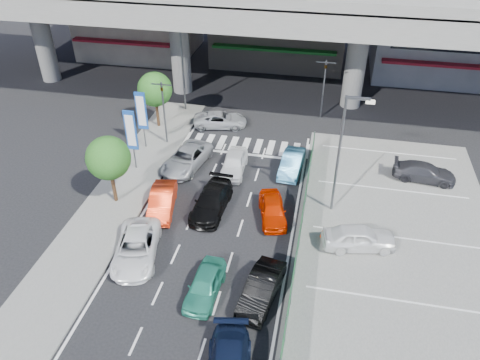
% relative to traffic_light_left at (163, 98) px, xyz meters
% --- Properties ---
extents(ground, '(120.00, 120.00, 0.00)m').
position_rel_traffic_light_left_xyz_m(ground, '(6.20, -12.00, -3.94)').
color(ground, black).
rests_on(ground, ground).
extents(parking_lot, '(12.00, 28.00, 0.06)m').
position_rel_traffic_light_left_xyz_m(parking_lot, '(17.20, -10.00, -3.91)').
color(parking_lot, '#60605D').
rests_on(parking_lot, ground).
extents(sidewalk_left, '(4.00, 30.00, 0.12)m').
position_rel_traffic_light_left_xyz_m(sidewalk_left, '(-0.80, -8.00, -3.88)').
color(sidewalk_left, '#60605D').
rests_on(sidewalk_left, ground).
extents(fence_run, '(0.16, 22.00, 1.80)m').
position_rel_traffic_light_left_xyz_m(fence_run, '(11.50, -11.00, -3.04)').
color(fence_run, '#1B502A').
rests_on(fence_run, ground).
extents(expressway, '(64.00, 14.00, 10.75)m').
position_rel_traffic_light_left_xyz_m(expressway, '(6.20, 10.00, 4.83)').
color(expressway, slate).
rests_on(expressway, ground).
extents(building_east, '(12.00, 10.90, 12.00)m').
position_rel_traffic_light_left_xyz_m(building_east, '(22.20, 19.97, 2.06)').
color(building_east, gray).
rests_on(building_east, ground).
extents(traffic_light_left, '(1.60, 1.24, 5.20)m').
position_rel_traffic_light_left_xyz_m(traffic_light_left, '(0.00, 0.00, 0.00)').
color(traffic_light_left, '#595B60').
rests_on(traffic_light_left, ground).
extents(traffic_light_right, '(1.60, 1.24, 5.20)m').
position_rel_traffic_light_left_xyz_m(traffic_light_right, '(11.70, 7.00, 0.00)').
color(traffic_light_right, '#595B60').
rests_on(traffic_light_right, ground).
extents(street_lamp_right, '(1.65, 0.22, 8.00)m').
position_rel_traffic_light_left_xyz_m(street_lamp_right, '(13.37, -6.00, 0.83)').
color(street_lamp_right, '#595B60').
rests_on(street_lamp_right, ground).
extents(street_lamp_left, '(1.65, 0.22, 8.00)m').
position_rel_traffic_light_left_xyz_m(street_lamp_left, '(-0.13, 6.00, 0.83)').
color(street_lamp_left, '#595B60').
rests_on(street_lamp_left, ground).
extents(signboard_near, '(0.80, 0.14, 4.70)m').
position_rel_traffic_light_left_xyz_m(signboard_near, '(-1.00, -4.01, -0.87)').
color(signboard_near, '#595B60').
rests_on(signboard_near, ground).
extents(signboard_far, '(0.80, 0.14, 4.70)m').
position_rel_traffic_light_left_xyz_m(signboard_far, '(-1.40, -1.01, -0.87)').
color(signboard_far, '#595B60').
rests_on(signboard_far, ground).
extents(tree_near, '(2.80, 2.80, 4.80)m').
position_rel_traffic_light_left_xyz_m(tree_near, '(-0.80, -8.00, -0.55)').
color(tree_near, '#382314').
rests_on(tree_near, ground).
extents(tree_far, '(2.80, 2.80, 4.80)m').
position_rel_traffic_light_left_xyz_m(tree_far, '(-1.60, 2.50, -0.55)').
color(tree_far, '#382314').
rests_on(tree_far, ground).
extents(sedan_white_mid_left, '(3.33, 5.35, 1.38)m').
position_rel_traffic_light_left_xyz_m(sedan_white_mid_left, '(2.55, -12.63, -3.25)').
color(sedan_white_mid_left, white).
rests_on(sedan_white_mid_left, ground).
extents(taxi_teal_mid, '(1.71, 3.87, 1.30)m').
position_rel_traffic_light_left_xyz_m(taxi_teal_mid, '(7.07, -14.49, -3.29)').
color(taxi_teal_mid, '#2C8D73').
rests_on(taxi_teal_mid, ground).
extents(hatch_black_mid_right, '(2.17, 4.36, 1.37)m').
position_rel_traffic_light_left_xyz_m(hatch_black_mid_right, '(9.98, -14.21, -3.25)').
color(hatch_black_mid_right, black).
rests_on(hatch_black_mid_right, ground).
extents(taxi_orange_left, '(2.25, 4.39, 1.38)m').
position_rel_traffic_light_left_xyz_m(taxi_orange_left, '(2.53, -8.22, -3.25)').
color(taxi_orange_left, red).
rests_on(taxi_orange_left, ground).
extents(sedan_black_mid, '(2.18, 4.85, 1.38)m').
position_rel_traffic_light_left_xyz_m(sedan_black_mid, '(5.63, -7.58, -3.25)').
color(sedan_black_mid, black).
rests_on(sedan_black_mid, ground).
extents(taxi_orange_right, '(2.49, 4.12, 1.31)m').
position_rel_traffic_light_left_xyz_m(taxi_orange_right, '(9.58, -7.59, -3.28)').
color(taxi_orange_right, red).
rests_on(taxi_orange_right, ground).
extents(wagon_silver_front_left, '(3.17, 5.30, 1.38)m').
position_rel_traffic_light_left_xyz_m(wagon_silver_front_left, '(2.56, -2.96, -3.25)').
color(wagon_silver_front_left, '#9FA1A6').
rests_on(wagon_silver_front_left, ground).
extents(sedan_white_front_mid, '(1.76, 4.10, 1.38)m').
position_rel_traffic_light_left_xyz_m(sedan_white_front_mid, '(6.09, -2.89, -3.25)').
color(sedan_white_front_mid, white).
rests_on(sedan_white_front_mid, ground).
extents(kei_truck_front_right, '(1.69, 4.12, 1.33)m').
position_rel_traffic_light_left_xyz_m(kei_truck_front_right, '(10.16, -2.02, -3.27)').
color(kei_truck_front_right, '#5AB3E9').
rests_on(kei_truck_front_right, ground).
extents(crossing_wagon_silver, '(4.76, 2.86, 1.24)m').
position_rel_traffic_light_left_xyz_m(crossing_wagon_silver, '(3.49, 3.63, -3.32)').
color(crossing_wagon_silver, '#ABAEB3').
rests_on(crossing_wagon_silver, ground).
extents(parked_sedan_white, '(4.48, 2.48, 1.44)m').
position_rel_traffic_light_left_xyz_m(parked_sedan_white, '(14.87, -9.29, -3.16)').
color(parked_sedan_white, white).
rests_on(parked_sedan_white, parking_lot).
extents(parked_sedan_dgrey, '(4.41, 2.12, 1.24)m').
position_rel_traffic_light_left_xyz_m(parked_sedan_dgrey, '(19.39, -1.30, -3.26)').
color(parked_sedan_dgrey, '#34343A').
rests_on(parked_sedan_dgrey, parking_lot).
extents(traffic_cone, '(0.44, 0.44, 0.69)m').
position_rel_traffic_light_left_xyz_m(traffic_cone, '(12.83, -8.81, -3.53)').
color(traffic_cone, '#F23F0D').
rests_on(traffic_cone, parking_lot).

